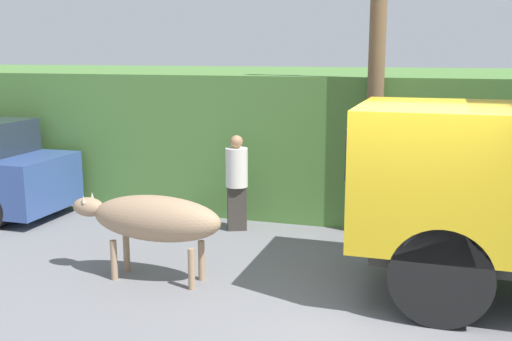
# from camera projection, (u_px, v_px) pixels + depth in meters

# --- Properties ---
(ground_plane) EXTENTS (60.00, 60.00, 0.00)m
(ground_plane) POSITION_uv_depth(u_px,v_px,m) (390.00, 313.00, 7.09)
(ground_plane) COLOR slate
(hillside_embankment) EXTENTS (32.00, 6.88, 2.63)m
(hillside_embankment) POSITION_uv_depth(u_px,v_px,m) (419.00, 132.00, 13.15)
(hillside_embankment) COLOR #4C7A38
(hillside_embankment) RESTS_ON ground_plane
(brown_cow) EXTENTS (2.18, 0.62, 1.17)m
(brown_cow) POSITION_uv_depth(u_px,v_px,m) (153.00, 219.00, 8.00)
(brown_cow) COLOR #9E7F60
(brown_cow) RESTS_ON ground_plane
(pedestrian_on_hill) EXTENTS (0.50, 0.50, 1.66)m
(pedestrian_on_hill) POSITION_uv_depth(u_px,v_px,m) (237.00, 179.00, 10.28)
(pedestrian_on_hill) COLOR #38332D
(pedestrian_on_hill) RESTS_ON ground_plane
(utility_pole) EXTENTS (0.90, 0.27, 6.32)m
(utility_pole) POSITION_uv_depth(u_px,v_px,m) (378.00, 38.00, 9.58)
(utility_pole) COLOR brown
(utility_pole) RESTS_ON ground_plane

